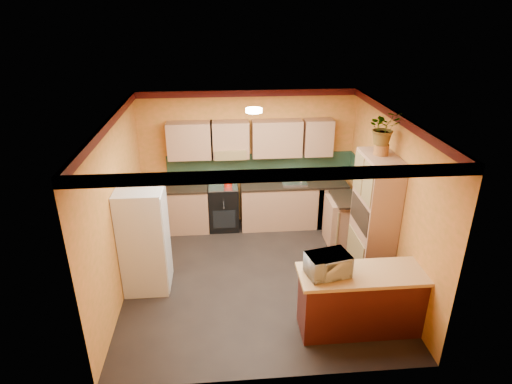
% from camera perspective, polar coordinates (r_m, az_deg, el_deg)
% --- Properties ---
extents(room_shell, '(4.24, 4.24, 2.72)m').
position_cam_1_polar(room_shell, '(6.55, 0.14, 5.32)').
color(room_shell, black).
rests_on(room_shell, ground).
extents(base_cabinets_back, '(3.65, 0.60, 0.88)m').
position_cam_1_polar(base_cabinets_back, '(8.58, -0.15, -1.89)').
color(base_cabinets_back, tan).
rests_on(base_cabinets_back, ground).
extents(countertop_back, '(3.65, 0.62, 0.04)m').
position_cam_1_polar(countertop_back, '(8.39, -0.15, 0.94)').
color(countertop_back, black).
rests_on(countertop_back, base_cabinets_back).
extents(stove, '(0.58, 0.58, 0.91)m').
position_cam_1_polar(stove, '(8.55, -4.33, -1.95)').
color(stove, black).
rests_on(stove, ground).
extents(kettle, '(0.21, 0.21, 0.18)m').
position_cam_1_polar(kettle, '(8.28, -3.74, 1.32)').
color(kettle, '#B3180B').
rests_on(kettle, stove).
extents(sink, '(0.48, 0.40, 0.03)m').
position_cam_1_polar(sink, '(8.47, 5.08, 1.33)').
color(sink, silver).
rests_on(sink, countertop_back).
extents(base_cabinets_right, '(0.60, 0.80, 0.88)m').
position_cam_1_polar(base_cabinets_right, '(8.19, 12.19, -3.80)').
color(base_cabinets_right, tan).
rests_on(base_cabinets_right, ground).
extents(countertop_right, '(0.62, 0.80, 0.04)m').
position_cam_1_polar(countertop_right, '(7.99, 12.47, -0.88)').
color(countertop_right, black).
rests_on(countertop_right, base_cabinets_right).
extents(fridge, '(0.68, 0.66, 1.70)m').
position_cam_1_polar(fridge, '(6.82, -14.68, -6.15)').
color(fridge, silver).
rests_on(fridge, ground).
extents(pantry, '(0.48, 0.90, 2.10)m').
position_cam_1_polar(pantry, '(7.03, 15.44, -3.42)').
color(pantry, tan).
rests_on(pantry, ground).
extents(fern_pot, '(0.22, 0.22, 0.16)m').
position_cam_1_polar(fern_pot, '(6.65, 16.36, 5.47)').
color(fern_pot, brown).
rests_on(fern_pot, pantry).
extents(fern, '(0.48, 0.42, 0.51)m').
position_cam_1_polar(fern, '(6.56, 16.69, 8.24)').
color(fern, tan).
rests_on(fern, fern_pot).
extents(breakfast_bar, '(1.80, 0.55, 0.88)m').
position_cam_1_polar(breakfast_bar, '(6.20, 14.51, -14.04)').
color(breakfast_bar, '#481013').
rests_on(breakfast_bar, ground).
extents(bar_top, '(1.90, 0.65, 0.05)m').
position_cam_1_polar(bar_top, '(5.93, 14.98, -10.48)').
color(bar_top, tan).
rests_on(bar_top, breakfast_bar).
extents(microwave, '(0.61, 0.48, 0.30)m').
position_cam_1_polar(microwave, '(5.67, 9.55, -9.53)').
color(microwave, silver).
rests_on(microwave, bar_top).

